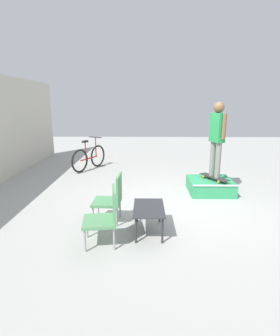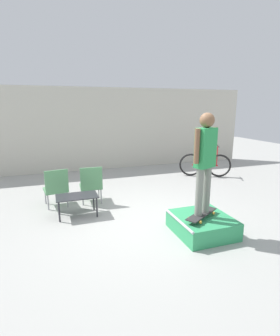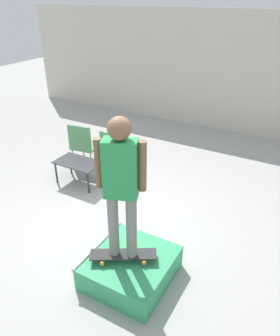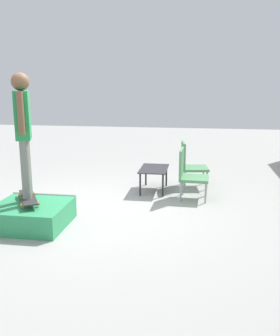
{
  "view_description": "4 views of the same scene",
  "coord_description": "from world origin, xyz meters",
  "px_view_note": "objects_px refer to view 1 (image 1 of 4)",
  "views": [
    {
      "loc": [
        -5.51,
        0.83,
        2.21
      ],
      "look_at": [
        -0.09,
        0.91,
        0.86
      ],
      "focal_mm": 28.0,
      "sensor_mm": 36.0,
      "label": 1
    },
    {
      "loc": [
        -1.73,
        -4.76,
        2.35
      ],
      "look_at": [
        0.25,
        1.01,
        0.89
      ],
      "focal_mm": 28.0,
      "sensor_mm": 36.0,
      "label": 2
    },
    {
      "loc": [
        2.5,
        -3.51,
        3.33
      ],
      "look_at": [
        0.18,
        0.59,
        0.79
      ],
      "focal_mm": 35.0,
      "sensor_mm": 36.0,
      "label": 3
    },
    {
      "loc": [
        5.84,
        1.57,
        2.1
      ],
      "look_at": [
        0.39,
        0.72,
        0.84
      ],
      "focal_mm": 40.0,
      "sensor_mm": 36.0,
      "label": 4
    }
  ],
  "objects_px": {
    "skate_ramp_box": "(210,186)",
    "coffee_table": "(149,210)",
    "bicycle": "(89,158)",
    "patio_chair_right": "(112,197)",
    "skateboard_on_ramp": "(214,177)",
    "person_skater": "(217,133)",
    "patio_chair_left": "(106,215)"
  },
  "relations": [
    {
      "from": "skate_ramp_box",
      "to": "coffee_table",
      "type": "height_order",
      "value": "coffee_table"
    },
    {
      "from": "bicycle",
      "to": "coffee_table",
      "type": "bearing_deg",
      "value": -128.83
    },
    {
      "from": "coffee_table",
      "to": "bicycle",
      "type": "distance_m",
      "value": 4.86
    },
    {
      "from": "patio_chair_right",
      "to": "skateboard_on_ramp",
      "type": "bearing_deg",
      "value": 127.6
    },
    {
      "from": "skate_ramp_box",
      "to": "skateboard_on_ramp",
      "type": "xyz_separation_m",
      "value": [
        -0.06,
        -0.07,
        0.25
      ]
    },
    {
      "from": "skateboard_on_ramp",
      "to": "patio_chair_right",
      "type": "relative_size",
      "value": 0.89
    },
    {
      "from": "person_skater",
      "to": "patio_chair_left",
      "type": "distance_m",
      "value": 3.56
    },
    {
      "from": "skateboard_on_ramp",
      "to": "bicycle",
      "type": "distance_m",
      "value": 4.33
    },
    {
      "from": "skateboard_on_ramp",
      "to": "patio_chair_left",
      "type": "distance_m",
      "value": 3.41
    },
    {
      "from": "bicycle",
      "to": "skate_ramp_box",
      "type": "bearing_deg",
      "value": -95.73
    },
    {
      "from": "person_skater",
      "to": "patio_chair_right",
      "type": "xyz_separation_m",
      "value": [
        -1.65,
        2.35,
        -1.01
      ]
    },
    {
      "from": "skate_ramp_box",
      "to": "patio_chair_left",
      "type": "relative_size",
      "value": 1.15
    },
    {
      "from": "person_skater",
      "to": "coffee_table",
      "type": "bearing_deg",
      "value": 120.16
    },
    {
      "from": "skateboard_on_ramp",
      "to": "patio_chair_right",
      "type": "distance_m",
      "value": 2.87
    },
    {
      "from": "person_skater",
      "to": "skateboard_on_ramp",
      "type": "bearing_deg",
      "value": -21.09
    },
    {
      "from": "skate_ramp_box",
      "to": "skateboard_on_ramp",
      "type": "bearing_deg",
      "value": -132.72
    },
    {
      "from": "skateboard_on_ramp",
      "to": "person_skater",
      "type": "bearing_deg",
      "value": 149.33
    },
    {
      "from": "bicycle",
      "to": "patio_chair_right",
      "type": "bearing_deg",
      "value": -135.17
    },
    {
      "from": "skateboard_on_ramp",
      "to": "coffee_table",
      "type": "relative_size",
      "value": 0.94
    },
    {
      "from": "patio_chair_left",
      "to": "patio_chair_right",
      "type": "bearing_deg",
      "value": 171.75
    },
    {
      "from": "person_skater",
      "to": "patio_chair_right",
      "type": "height_order",
      "value": "person_skater"
    },
    {
      "from": "bicycle",
      "to": "person_skater",
      "type": "bearing_deg",
      "value": -95.93
    },
    {
      "from": "skate_ramp_box",
      "to": "person_skater",
      "type": "bearing_deg",
      "value": -132.72
    },
    {
      "from": "person_skater",
      "to": "patio_chair_left",
      "type": "bearing_deg",
      "value": 115.33
    },
    {
      "from": "person_skater",
      "to": "coffee_table",
      "type": "distance_m",
      "value": 2.87
    },
    {
      "from": "patio_chair_left",
      "to": "bicycle",
      "type": "xyz_separation_m",
      "value": [
        4.85,
        1.26,
        -0.09
      ]
    },
    {
      "from": "skate_ramp_box",
      "to": "coffee_table",
      "type": "distance_m",
      "value": 2.67
    },
    {
      "from": "skate_ramp_box",
      "to": "patio_chair_left",
      "type": "bearing_deg",
      "value": 137.96
    },
    {
      "from": "skate_ramp_box",
      "to": "patio_chair_left",
      "type": "distance_m",
      "value": 3.42
    },
    {
      "from": "skateboard_on_ramp",
      "to": "coffee_table",
      "type": "distance_m",
      "value": 2.65
    },
    {
      "from": "coffee_table",
      "to": "patio_chair_right",
      "type": "relative_size",
      "value": 0.95
    },
    {
      "from": "coffee_table",
      "to": "bicycle",
      "type": "relative_size",
      "value": 0.56
    }
  ]
}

